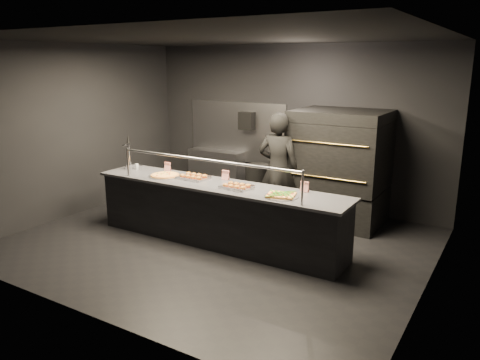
{
  "coord_description": "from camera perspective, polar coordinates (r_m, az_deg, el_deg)",
  "views": [
    {
      "loc": [
        3.78,
        -5.54,
        2.68
      ],
      "look_at": [
        0.27,
        0.2,
        0.97
      ],
      "focal_mm": 35.0,
      "sensor_mm": 36.0,
      "label": 1
    }
  ],
  "objects": [
    {
      "name": "trash_bin",
      "position": [
        9.02,
        2.09,
        -0.54
      ],
      "size": [
        0.46,
        0.46,
        0.77
      ],
      "primitive_type": "cylinder",
      "color": "black",
      "rests_on": "ground"
    },
    {
      "name": "tent_cards",
      "position": [
        7.14,
        -1.41,
        0.56
      ],
      "size": [
        2.58,
        0.04,
        0.15
      ],
      "color": "white",
      "rests_on": "service_counter"
    },
    {
      "name": "prep_shelf",
      "position": [
        9.79,
        -2.9,
        1.03
      ],
      "size": [
        1.2,
        0.35,
        0.9
      ],
      "primitive_type": "cube",
      "color": "#99999E",
      "rests_on": "ground"
    },
    {
      "name": "beer_tap",
      "position": [
        8.09,
        -13.36,
        2.49
      ],
      "size": [
        0.15,
        0.22,
        0.6
      ],
      "color": "silver",
      "rests_on": "service_counter"
    },
    {
      "name": "service_counter",
      "position": [
        7.07,
        -2.76,
        -4.07
      ],
      "size": [
        4.1,
        0.78,
        1.37
      ],
      "color": "black",
      "rests_on": "ground"
    },
    {
      "name": "condiment_jar",
      "position": [
        8.03,
        -12.31,
        1.56
      ],
      "size": [
        0.14,
        0.06,
        0.1
      ],
      "color": "silver",
      "rests_on": "service_counter"
    },
    {
      "name": "round_pizza",
      "position": [
        7.49,
        -9.13,
        0.57
      ],
      "size": [
        0.51,
        0.51,
        0.03
      ],
      "color": "silver",
      "rests_on": "service_counter"
    },
    {
      "name": "square_pizza",
      "position": [
        6.3,
        5.04,
        -1.87
      ],
      "size": [
        0.46,
        0.46,
        0.05
      ],
      "color": "silver",
      "rests_on": "service_counter"
    },
    {
      "name": "towel_dispenser",
      "position": [
        9.28,
        0.86,
        7.22
      ],
      "size": [
        0.3,
        0.2,
        0.35
      ],
      "primitive_type": "cube",
      "color": "black",
      "rests_on": "room"
    },
    {
      "name": "slider_tray_a",
      "position": [
        7.28,
        -5.69,
        0.39
      ],
      "size": [
        0.52,
        0.43,
        0.07
      ],
      "color": "silver",
      "rests_on": "service_counter"
    },
    {
      "name": "worker",
      "position": [
        7.78,
        4.68,
        1.3
      ],
      "size": [
        0.74,
        0.52,
        1.9
      ],
      "primitive_type": "imported",
      "rotation": [
        0.0,
        0.0,
        3.25
      ],
      "color": "black",
      "rests_on": "ground"
    },
    {
      "name": "fire_extinguisher",
      "position": [
        9.1,
        3.87,
        3.93
      ],
      "size": [
        0.14,
        0.14,
        0.51
      ],
      "color": "#B2B2B7",
      "rests_on": "room"
    },
    {
      "name": "pizza_oven",
      "position": [
        8.06,
        12.0,
        1.64
      ],
      "size": [
        1.5,
        1.23,
        1.91
      ],
      "color": "black",
      "rests_on": "ground"
    },
    {
      "name": "room",
      "position": [
        6.87,
        -2.79,
        4.28
      ],
      "size": [
        6.04,
        6.0,
        3.0
      ],
      "color": "black",
      "rests_on": "ground"
    },
    {
      "name": "slider_tray_b",
      "position": [
        6.7,
        -0.41,
        -0.77
      ],
      "size": [
        0.51,
        0.44,
        0.07
      ],
      "color": "silver",
      "rests_on": "service_counter"
    }
  ]
}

